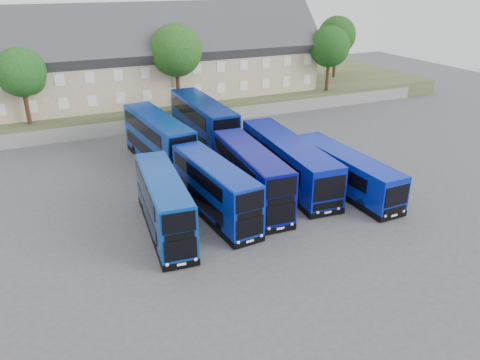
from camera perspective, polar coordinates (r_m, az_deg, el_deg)
name	(u,v)px	position (r m, az deg, el deg)	size (l,w,h in m)	color
ground	(264,222)	(33.15, 2.90, -5.10)	(120.00, 120.00, 0.00)	#45454A
retaining_wall	(167,122)	(53.70, -8.93, 7.01)	(70.00, 0.40, 1.50)	slate
earth_bank	(145,100)	(63.01, -11.53, 9.56)	(80.00, 20.00, 2.00)	#3F4929
terrace_row	(124,63)	(57.44, -13.99, 13.70)	(48.00, 10.40, 11.20)	tan
dd_front_left	(164,205)	(31.52, -9.25, -3.06)	(3.17, 10.07, 3.94)	navy
dd_front_mid	(215,190)	(33.22, -3.10, -1.26)	(3.12, 10.17, 3.98)	#072292
dd_front_right	(251,177)	(35.13, 1.34, 0.42)	(3.05, 10.70, 4.20)	#060A78
dd_rear_left	(159,142)	(42.64, -9.87, 4.59)	(3.67, 11.57, 4.52)	navy
dd_rear_right	(203,126)	(46.36, -4.52, 6.63)	(2.79, 12.12, 4.81)	navy
coach_east_a	(288,162)	(38.78, 5.82, 2.18)	(3.68, 13.53, 3.66)	#081599
coach_east_b	(345,173)	(38.14, 12.72, 0.89)	(2.72, 11.50, 3.12)	#081DA1
tree_west	(22,74)	(51.56, -24.99, 11.64)	(4.80, 4.80, 7.65)	#382314
tree_mid	(177,52)	(54.20, -7.67, 15.18)	(5.76, 5.76, 9.18)	#382314
tree_east	(330,48)	(62.65, 10.91, 15.50)	(5.12, 5.12, 8.16)	#382314
tree_far	(337,37)	(71.72, 11.75, 16.71)	(5.44, 5.44, 8.67)	#382314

